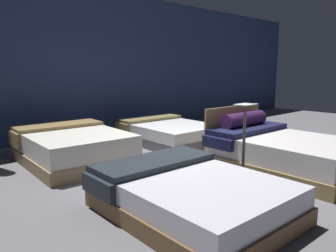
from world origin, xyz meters
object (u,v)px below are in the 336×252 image
(bed_1, at_px, (281,151))
(bed_2, at_px, (74,147))
(bed_0, at_px, (190,195))
(bed_3, at_px, (170,133))
(price_sign, at_px, (243,154))

(bed_1, xyz_separation_m, bed_2, (-2.28, 2.67, -0.03))
(bed_1, distance_m, bed_2, 3.51)
(bed_2, bearing_deg, bed_0, -86.83)
(bed_3, bearing_deg, price_sign, -110.41)
(bed_3, bearing_deg, bed_2, -177.67)
(bed_1, height_order, price_sign, price_sign)
(bed_0, xyz_separation_m, bed_2, (0.01, 2.82, 0.05))
(bed_0, distance_m, price_sign, 1.22)
(bed_3, relative_size, price_sign, 1.81)
(bed_0, height_order, bed_1, bed_1)
(bed_0, bearing_deg, bed_2, 91.50)
(price_sign, bearing_deg, bed_1, 1.17)
(bed_0, bearing_deg, bed_3, 52.42)
(bed_2, bearing_deg, price_sign, -62.85)
(bed_2, relative_size, bed_3, 1.01)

